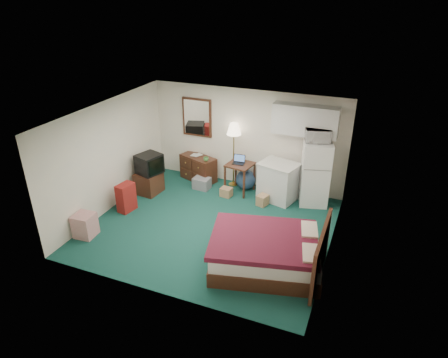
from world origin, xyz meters
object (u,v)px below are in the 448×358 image
at_px(suitcase, 126,197).
at_px(tv_stand, 149,183).
at_px(floor_lamp, 234,155).
at_px(desk, 240,178).
at_px(fridge, 315,173).
at_px(kitchen_counter, 278,182).
at_px(bed, 266,252).
at_px(dresser, 198,168).

bearing_deg(suitcase, tv_stand, 100.03).
bearing_deg(tv_stand, floor_lamp, 38.71).
bearing_deg(desk, suitcase, -128.83).
bearing_deg(tv_stand, fridge, 19.94).
relative_size(kitchen_counter, bed, 0.47).
bearing_deg(fridge, floor_lamp, 160.29).
bearing_deg(dresser, kitchen_counter, 13.43).
bearing_deg(floor_lamp, bed, -59.19).
relative_size(bed, tv_stand, 3.30).
height_order(tv_stand, suitcase, suitcase).
xyz_separation_m(floor_lamp, desk, (0.28, -0.29, -0.46)).
height_order(kitchen_counter, bed, kitchen_counter).
xyz_separation_m(desk, tv_stand, (-2.09, -0.90, -0.11)).
xyz_separation_m(tv_stand, suitcase, (-0.00, -0.97, 0.07)).
height_order(dresser, desk, desk).
bearing_deg(bed, fridge, 69.19).
relative_size(dresser, fridge, 0.63).
height_order(dresser, kitchen_counter, kitchen_counter).
height_order(floor_lamp, tv_stand, floor_lamp).
xyz_separation_m(desk, suitcase, (-2.09, -1.87, -0.04)).
height_order(dresser, tv_stand, dresser).
bearing_deg(suitcase, floor_lamp, 60.02).
bearing_deg(bed, dresser, 120.04).
xyz_separation_m(kitchen_counter, suitcase, (-3.08, -1.84, -0.12)).
distance_m(fridge, tv_stand, 4.08).
bearing_deg(suitcase, dresser, 78.10).
relative_size(tv_stand, suitcase, 0.87).
distance_m(bed, tv_stand, 3.96).
distance_m(kitchen_counter, bed, 2.65).
bearing_deg(desk, kitchen_counter, 7.55).
bearing_deg(suitcase, kitchen_counter, 40.81).
relative_size(dresser, suitcase, 1.46).
distance_m(floor_lamp, fridge, 2.11).
height_order(dresser, fridge, fridge).
xyz_separation_m(desk, kitchen_counter, (0.99, -0.03, 0.08)).
bearing_deg(floor_lamp, tv_stand, -146.69).
relative_size(dresser, floor_lamp, 0.58).
distance_m(kitchen_counter, suitcase, 3.59).
bearing_deg(fridge, dresser, 163.11).
distance_m(floor_lamp, kitchen_counter, 1.36).
xyz_separation_m(floor_lamp, suitcase, (-1.81, -2.16, -0.50)).
bearing_deg(floor_lamp, kitchen_counter, -14.36).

